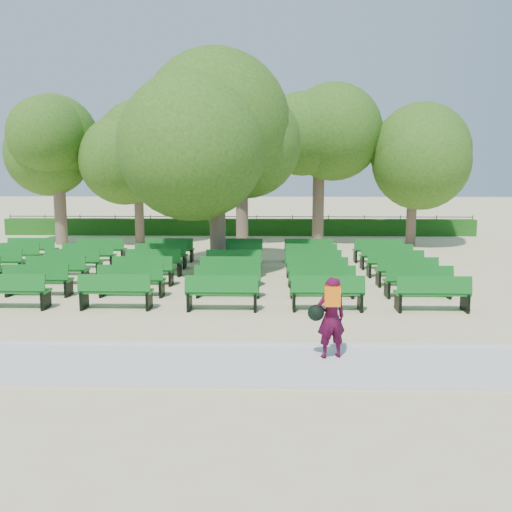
{
  "coord_description": "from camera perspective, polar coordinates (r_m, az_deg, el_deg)",
  "views": [
    {
      "loc": [
        1.77,
        -17.47,
        3.59
      ],
      "look_at": [
        1.35,
        -1.0,
        1.1
      ],
      "focal_mm": 40.0,
      "sensor_mm": 36.0,
      "label": 1
    }
  ],
  "objects": [
    {
      "name": "bench_array",
      "position": [
        18.82,
        -6.53,
        -2.16
      ],
      "size": [
        1.91,
        0.72,
        1.18
      ],
      "rotation": [
        0.0,
        0.0,
        -0.07
      ],
      "color": "#11631B",
      "rests_on": "ground"
    },
    {
      "name": "ground",
      "position": [
        17.93,
        -4.23,
        -2.98
      ],
      "size": [
        120.0,
        120.0,
        0.0
      ],
      "primitive_type": "plane",
      "color": "#CFBF89"
    },
    {
      "name": "person",
      "position": [
        10.88,
        7.4,
        -6.0
      ],
      "size": [
        0.77,
        0.52,
        1.55
      ],
      "rotation": [
        0.0,
        0.0,
        3.43
      ],
      "color": "#410924",
      "rests_on": "ground"
    },
    {
      "name": "paving",
      "position": [
        10.83,
        -8.16,
        -10.7
      ],
      "size": [
        30.0,
        2.2,
        0.06
      ],
      "primitive_type": "cube",
      "color": "beige",
      "rests_on": "ground"
    },
    {
      "name": "hedge",
      "position": [
        31.68,
        -1.75,
        2.91
      ],
      "size": [
        26.0,
        0.7,
        0.9
      ],
      "primitive_type": "cube",
      "color": "#1B5415",
      "rests_on": "ground"
    },
    {
      "name": "fence",
      "position": [
        32.12,
        -1.7,
        2.18
      ],
      "size": [
        26.0,
        0.1,
        1.02
      ],
      "primitive_type": null,
      "color": "black",
      "rests_on": "ground"
    },
    {
      "name": "tree_line",
      "position": [
        27.76,
        -2.2,
        1.16
      ],
      "size": [
        21.8,
        6.8,
        7.04
      ],
      "primitive_type": null,
      "color": "#355F19",
      "rests_on": "ground"
    },
    {
      "name": "tree_among",
      "position": [
        20.0,
        -3.95,
        12.09
      ],
      "size": [
        5.03,
        5.03,
        7.11
      ],
      "color": "brown",
      "rests_on": "ground"
    },
    {
      "name": "curb",
      "position": [
        11.9,
        -7.24,
        -8.79
      ],
      "size": [
        30.0,
        0.12,
        0.1
      ],
      "primitive_type": "cube",
      "color": "silver",
      "rests_on": "ground"
    }
  ]
}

